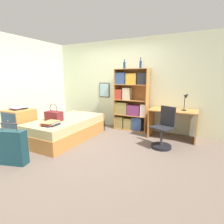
# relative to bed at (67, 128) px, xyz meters

# --- Properties ---
(ground_plane) EXTENTS (14.00, 14.00, 0.00)m
(ground_plane) POSITION_rel_bed_xyz_m (0.70, -0.02, -0.25)
(ground_plane) COLOR #66564C
(wall_back) EXTENTS (10.00, 0.09, 2.60)m
(wall_back) POSITION_rel_bed_xyz_m (0.70, 1.63, 1.05)
(wall_back) COLOR beige
(wall_back) RESTS_ON ground_plane
(wall_left) EXTENTS (0.06, 10.00, 2.60)m
(wall_left) POSITION_rel_bed_xyz_m (-1.52, -0.02, 1.05)
(wall_left) COLOR beige
(wall_left) RESTS_ON ground_plane
(bed) EXTENTS (1.07, 1.98, 0.51)m
(bed) POSITION_rel_bed_xyz_m (0.00, 0.00, 0.00)
(bed) COLOR #B77538
(bed) RESTS_ON ground_plane
(handbag) EXTENTS (0.40, 0.22, 0.41)m
(handbag) POSITION_rel_bed_xyz_m (-0.11, -0.31, 0.38)
(handbag) COLOR maroon
(handbag) RESTS_ON bed
(book_stack_on_bed) EXTENTS (0.32, 0.38, 0.08)m
(book_stack_on_bed) POSITION_rel_bed_xyz_m (0.13, -0.65, 0.30)
(book_stack_on_bed) COLOR #334C84
(book_stack_on_bed) RESTS_ON bed
(suitcase) EXTENTS (0.56, 0.34, 0.75)m
(suitcase) POSITION_rel_bed_xyz_m (0.04, -1.49, 0.06)
(suitcase) COLOR #143842
(suitcase) RESTS_ON ground_plane
(dresser) EXTENTS (0.55, 0.58, 0.77)m
(dresser) POSITION_rel_bed_xyz_m (-0.86, -0.66, 0.13)
(dresser) COLOR #B77538
(dresser) RESTS_ON ground_plane
(magazine_pile_on_dresser) EXTENTS (0.32, 0.37, 0.05)m
(magazine_pile_on_dresser) POSITION_rel_bed_xyz_m (-0.92, -0.61, 0.54)
(magazine_pile_on_dresser) COLOR #B2382D
(magazine_pile_on_dresser) RESTS_ON dresser
(bookcase) EXTENTS (0.97, 0.32, 1.75)m
(bookcase) POSITION_rel_bed_xyz_m (1.13, 1.41, 0.56)
(bookcase) COLOR #B77538
(bookcase) RESTS_ON ground_plane
(bottle_green) EXTENTS (0.07, 0.07, 0.26)m
(bottle_green) POSITION_rel_bed_xyz_m (0.94, 1.41, 1.60)
(bottle_green) COLOR navy
(bottle_green) RESTS_ON bookcase
(bottle_brown) EXTENTS (0.06, 0.06, 0.29)m
(bottle_brown) POSITION_rel_bed_xyz_m (1.40, 1.45, 1.61)
(bottle_brown) COLOR navy
(bottle_brown) RESTS_ON bookcase
(desk) EXTENTS (1.13, 0.67, 0.73)m
(desk) POSITION_rel_bed_xyz_m (2.36, 1.24, 0.25)
(desk) COLOR #B77538
(desk) RESTS_ON ground_plane
(desk_lamp) EXTENTS (0.16, 0.12, 0.44)m
(desk_lamp) POSITION_rel_bed_xyz_m (2.63, 1.24, 0.77)
(desk_lamp) COLOR black
(desk_lamp) RESTS_ON desk
(desk_chair) EXTENTS (0.53, 0.53, 0.90)m
(desk_chair) POSITION_rel_bed_xyz_m (2.27, 0.49, 0.04)
(desk_chair) COLOR black
(desk_chair) RESTS_ON ground_plane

